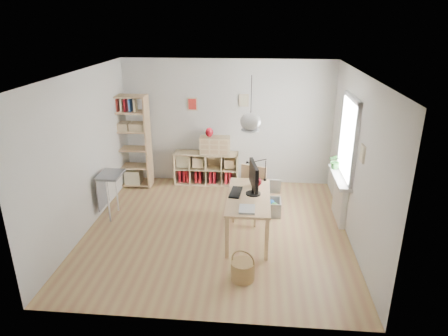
# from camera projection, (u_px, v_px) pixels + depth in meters

# --- Properties ---
(ground) EXTENTS (4.50, 4.50, 0.00)m
(ground) POSITION_uv_depth(u_px,v_px,m) (217.00, 230.00, 7.01)
(ground) COLOR #A78953
(ground) RESTS_ON ground
(room_shell) EXTENTS (4.50, 4.50, 4.50)m
(room_shell) POSITION_uv_depth(u_px,v_px,m) (251.00, 122.00, 6.11)
(room_shell) COLOR silver
(room_shell) RESTS_ON ground
(window_unit) EXTENTS (0.07, 1.16, 1.46)m
(window_unit) POSITION_uv_depth(u_px,v_px,m) (349.00, 138.00, 6.83)
(window_unit) COLOR white
(window_unit) RESTS_ON ground
(radiator) EXTENTS (0.10, 0.80, 0.80)m
(radiator) POSITION_uv_depth(u_px,v_px,m) (340.00, 199.00, 7.24)
(radiator) COLOR white
(radiator) RESTS_ON ground
(windowsill) EXTENTS (0.22, 1.20, 0.06)m
(windowsill) POSITION_uv_depth(u_px,v_px,m) (340.00, 177.00, 7.09)
(windowsill) COLOR silver
(windowsill) RESTS_ON radiator
(desk) EXTENTS (0.70, 1.50, 0.75)m
(desk) POSITION_uv_depth(u_px,v_px,m) (249.00, 201.00, 6.59)
(desk) COLOR tan
(desk) RESTS_ON ground
(cube_shelf) EXTENTS (1.40, 0.38, 0.72)m
(cube_shelf) POSITION_uv_depth(u_px,v_px,m) (206.00, 170.00, 8.88)
(cube_shelf) COLOR beige
(cube_shelf) RESTS_ON ground
(tall_bookshelf) EXTENTS (0.80, 0.38, 2.00)m
(tall_bookshelf) POSITION_uv_depth(u_px,v_px,m) (130.00, 138.00, 8.46)
(tall_bookshelf) COLOR tan
(tall_bookshelf) RESTS_ON ground
(side_table) EXTENTS (0.40, 0.55, 0.85)m
(side_table) POSITION_uv_depth(u_px,v_px,m) (108.00, 183.00, 7.27)
(side_table) COLOR gray
(side_table) RESTS_ON ground
(chair) EXTENTS (0.61, 0.61, 0.99)m
(chair) POSITION_uv_depth(u_px,v_px,m) (250.00, 190.00, 7.21)
(chair) COLOR gray
(chair) RESTS_ON ground
(wicker_basket) EXTENTS (0.34, 0.34, 0.47)m
(wicker_basket) POSITION_uv_depth(u_px,v_px,m) (243.00, 270.00, 5.65)
(wicker_basket) COLOR #9F7E47
(wicker_basket) RESTS_ON ground
(storage_chest) EXTENTS (0.57, 0.64, 0.60)m
(storage_chest) POSITION_uv_depth(u_px,v_px,m) (266.00, 203.00, 7.55)
(storage_chest) COLOR beige
(storage_chest) RESTS_ON ground
(monitor) EXTENTS (0.25, 0.62, 0.54)m
(monitor) POSITION_uv_depth(u_px,v_px,m) (254.00, 177.00, 6.50)
(monitor) COLOR black
(monitor) RESTS_ON desk
(keyboard) EXTENTS (0.21, 0.47, 0.02)m
(keyboard) POSITION_uv_depth(u_px,v_px,m) (236.00, 192.00, 6.65)
(keyboard) COLOR black
(keyboard) RESTS_ON desk
(task_lamp) EXTENTS (0.38, 0.14, 0.40)m
(task_lamp) POSITION_uv_depth(u_px,v_px,m) (255.00, 167.00, 7.03)
(task_lamp) COLOR black
(task_lamp) RESTS_ON desk
(yarn_ball) EXTENTS (0.17, 0.17, 0.17)m
(yarn_ball) POSITION_uv_depth(u_px,v_px,m) (257.00, 182.00, 6.89)
(yarn_ball) COLOR #4A090D
(yarn_ball) RESTS_ON desk
(paper_tray) EXTENTS (0.24, 0.30, 0.03)m
(paper_tray) POSITION_uv_depth(u_px,v_px,m) (247.00, 209.00, 6.07)
(paper_tray) COLOR silver
(paper_tray) RESTS_ON desk
(drawer_chest) EXTENTS (0.65, 0.31, 0.37)m
(drawer_chest) POSITION_uv_depth(u_px,v_px,m) (215.00, 145.00, 8.60)
(drawer_chest) COLOR beige
(drawer_chest) RESTS_ON cube_shelf
(red_vase) EXTENTS (0.17, 0.17, 0.20)m
(red_vase) POSITION_uv_depth(u_px,v_px,m) (209.00, 132.00, 8.51)
(red_vase) COLOR #A80E1A
(red_vase) RESTS_ON drawer_chest
(potted_plant) EXTENTS (0.30, 0.27, 0.29)m
(potted_plant) POSITION_uv_depth(u_px,v_px,m) (336.00, 161.00, 7.36)
(potted_plant) COLOR #235921
(potted_plant) RESTS_ON windowsill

